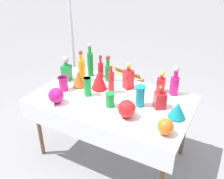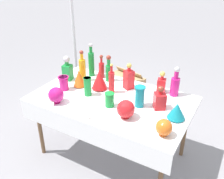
{
  "view_description": "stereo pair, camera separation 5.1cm",
  "coord_description": "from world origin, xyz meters",
  "px_view_note": "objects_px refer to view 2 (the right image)",
  "views": [
    {
      "loc": [
        1.07,
        -1.96,
        2.07
      ],
      "look_at": [
        0.0,
        0.0,
        0.86
      ],
      "focal_mm": 40.0,
      "sensor_mm": 36.0,
      "label": 1
    },
    {
      "loc": [
        1.12,
        -1.94,
        2.07
      ],
      "look_at": [
        0.0,
        0.0,
        0.86
      ],
      "focal_mm": 40.0,
      "sensor_mm": 36.0,
      "label": 2
    }
  ],
  "objects_px": {
    "slender_vase_0": "(88,86)",
    "round_bowl_2": "(56,95)",
    "tall_bottle_2": "(175,84)",
    "square_decanter_2": "(161,84)",
    "slender_vase_1": "(64,83)",
    "slender_vase_2": "(140,96)",
    "fluted_vase_2": "(99,79)",
    "fluted_vase_1": "(79,78)",
    "cardboard_box_behind_left": "(126,87)",
    "square_decanter_3": "(129,78)",
    "tall_bottle_0": "(91,62)",
    "square_decanter_0": "(160,100)",
    "canopy_pole": "(74,40)",
    "tall_bottle_5": "(111,81)",
    "round_bowl_1": "(164,127)",
    "tall_bottle_3": "(102,69)",
    "round_bowl_0": "(126,109)",
    "slender_vase_3": "(110,99)",
    "square_decanter_1": "(67,69)",
    "tall_bottle_1": "(82,68)",
    "fluted_vase_0": "(177,111)",
    "tall_bottle_4": "(109,70)"
  },
  "relations": [
    {
      "from": "fluted_vase_1",
      "to": "cardboard_box_behind_left",
      "type": "distance_m",
      "value": 1.37
    },
    {
      "from": "slender_vase_1",
      "to": "canopy_pole",
      "type": "distance_m",
      "value": 0.92
    },
    {
      "from": "slender_vase_3",
      "to": "square_decanter_1",
      "type": "bearing_deg",
      "value": 160.07
    },
    {
      "from": "tall_bottle_5",
      "to": "round_bowl_0",
      "type": "xyz_separation_m",
      "value": [
        0.35,
        -0.34,
        -0.04
      ]
    },
    {
      "from": "round_bowl_1",
      "to": "canopy_pole",
      "type": "distance_m",
      "value": 1.94
    },
    {
      "from": "slender_vase_3",
      "to": "slender_vase_1",
      "type": "bearing_deg",
      "value": 175.64
    },
    {
      "from": "square_decanter_3",
      "to": "tall_bottle_0",
      "type": "bearing_deg",
      "value": 172.23
    },
    {
      "from": "tall_bottle_3",
      "to": "round_bowl_0",
      "type": "xyz_separation_m",
      "value": [
        0.64,
        -0.61,
        -0.02
      ]
    },
    {
      "from": "slender_vase_0",
      "to": "fluted_vase_2",
      "type": "height_order",
      "value": "fluted_vase_2"
    },
    {
      "from": "tall_bottle_5",
      "to": "round_bowl_1",
      "type": "xyz_separation_m",
      "value": [
        0.73,
        -0.41,
        -0.06
      ]
    },
    {
      "from": "tall_bottle_3",
      "to": "slender_vase_1",
      "type": "relative_size",
      "value": 1.86
    },
    {
      "from": "fluted_vase_1",
      "to": "round_bowl_0",
      "type": "distance_m",
      "value": 0.78
    },
    {
      "from": "tall_bottle_2",
      "to": "slender_vase_3",
      "type": "bearing_deg",
      "value": -132.07
    },
    {
      "from": "tall_bottle_2",
      "to": "cardboard_box_behind_left",
      "type": "relative_size",
      "value": 0.54
    },
    {
      "from": "tall_bottle_2",
      "to": "fluted_vase_0",
      "type": "xyz_separation_m",
      "value": [
        0.15,
        -0.41,
        -0.05
      ]
    },
    {
      "from": "square_decanter_1",
      "to": "slender_vase_3",
      "type": "distance_m",
      "value": 0.77
    },
    {
      "from": "slender_vase_0",
      "to": "round_bowl_2",
      "type": "distance_m",
      "value": 0.34
    },
    {
      "from": "slender_vase_2",
      "to": "cardboard_box_behind_left",
      "type": "distance_m",
      "value": 1.61
    },
    {
      "from": "square_decanter_0",
      "to": "square_decanter_3",
      "type": "xyz_separation_m",
      "value": [
        -0.44,
        0.22,
        0.03
      ]
    },
    {
      "from": "slender_vase_2",
      "to": "slender_vase_1",
      "type": "bearing_deg",
      "value": -173.36
    },
    {
      "from": "tall_bottle_3",
      "to": "cardboard_box_behind_left",
      "type": "xyz_separation_m",
      "value": [
        -0.1,
        0.88,
        -0.68
      ]
    },
    {
      "from": "tall_bottle_1",
      "to": "slender_vase_1",
      "type": "bearing_deg",
      "value": -98.71
    },
    {
      "from": "canopy_pole",
      "to": "tall_bottle_5",
      "type": "bearing_deg",
      "value": -32.0
    },
    {
      "from": "square_decanter_0",
      "to": "slender_vase_2",
      "type": "bearing_deg",
      "value": -161.47
    },
    {
      "from": "tall_bottle_4",
      "to": "tall_bottle_1",
      "type": "bearing_deg",
      "value": -151.49
    },
    {
      "from": "slender_vase_2",
      "to": "fluted_vase_1",
      "type": "xyz_separation_m",
      "value": [
        -0.76,
        0.05,
        -0.01
      ]
    },
    {
      "from": "tall_bottle_3",
      "to": "round_bowl_2",
      "type": "distance_m",
      "value": 0.73
    },
    {
      "from": "tall_bottle_3",
      "to": "slender_vase_1",
      "type": "xyz_separation_m",
      "value": [
        -0.19,
        -0.47,
        -0.03
      ]
    },
    {
      "from": "square_decanter_2",
      "to": "canopy_pole",
      "type": "xyz_separation_m",
      "value": [
        -1.38,
        0.3,
        0.18
      ]
    },
    {
      "from": "slender_vase_0",
      "to": "fluted_vase_1",
      "type": "height_order",
      "value": "slender_vase_0"
    },
    {
      "from": "tall_bottle_2",
      "to": "square_decanter_2",
      "type": "bearing_deg",
      "value": -177.96
    },
    {
      "from": "fluted_vase_0",
      "to": "fluted_vase_1",
      "type": "xyz_separation_m",
      "value": [
        -1.13,
        0.07,
        0.02
      ]
    },
    {
      "from": "fluted_vase_2",
      "to": "cardboard_box_behind_left",
      "type": "height_order",
      "value": "fluted_vase_2"
    },
    {
      "from": "slender_vase_1",
      "to": "canopy_pole",
      "type": "height_order",
      "value": "canopy_pole"
    },
    {
      "from": "slender_vase_1",
      "to": "slender_vase_2",
      "type": "relative_size",
      "value": 0.72
    },
    {
      "from": "round_bowl_1",
      "to": "slender_vase_2",
      "type": "bearing_deg",
      "value": 139.24
    },
    {
      "from": "tall_bottle_2",
      "to": "fluted_vase_1",
      "type": "xyz_separation_m",
      "value": [
        -0.98,
        -0.34,
        -0.03
      ]
    },
    {
      "from": "fluted_vase_2",
      "to": "round_bowl_2",
      "type": "bearing_deg",
      "value": -115.21
    },
    {
      "from": "tall_bottle_5",
      "to": "round_bowl_0",
      "type": "distance_m",
      "value": 0.49
    },
    {
      "from": "tall_bottle_5",
      "to": "fluted_vase_1",
      "type": "bearing_deg",
      "value": -171.58
    },
    {
      "from": "slender_vase_2",
      "to": "cardboard_box_behind_left",
      "type": "height_order",
      "value": "slender_vase_2"
    },
    {
      "from": "tall_bottle_5",
      "to": "square_decanter_3",
      "type": "relative_size",
      "value": 1.12
    },
    {
      "from": "tall_bottle_1",
      "to": "slender_vase_0",
      "type": "bearing_deg",
      "value": -45.94
    },
    {
      "from": "fluted_vase_0",
      "to": "fluted_vase_1",
      "type": "relative_size",
      "value": 0.83
    },
    {
      "from": "round_bowl_0",
      "to": "cardboard_box_behind_left",
      "type": "height_order",
      "value": "round_bowl_0"
    },
    {
      "from": "fluted_vase_1",
      "to": "tall_bottle_1",
      "type": "bearing_deg",
      "value": 111.49
    },
    {
      "from": "square_decanter_2",
      "to": "slender_vase_0",
      "type": "bearing_deg",
      "value": -145.15
    },
    {
      "from": "tall_bottle_4",
      "to": "slender_vase_1",
      "type": "bearing_deg",
      "value": -125.63
    },
    {
      "from": "square_decanter_0",
      "to": "cardboard_box_behind_left",
      "type": "distance_m",
      "value": 1.65
    },
    {
      "from": "slender_vase_2",
      "to": "tall_bottle_1",
      "type": "bearing_deg",
      "value": 166.84
    }
  ]
}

